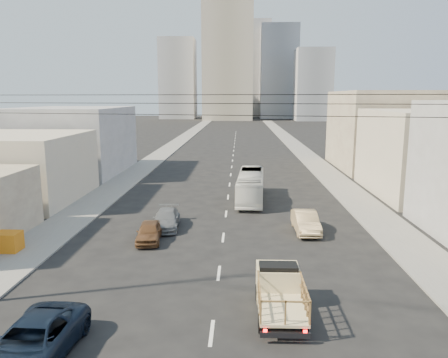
# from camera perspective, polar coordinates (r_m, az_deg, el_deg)

# --- Properties ---
(sidewalk_left) EXTENTS (3.50, 180.00, 0.12)m
(sidewalk_left) POSITION_cam_1_polar(r_m,az_deg,el_deg) (85.34, -6.59, 4.41)
(sidewalk_left) COLOR slate
(sidewalk_left) RESTS_ON ground
(sidewalk_right) EXTENTS (3.50, 180.00, 0.12)m
(sidewalk_right) POSITION_cam_1_polar(r_m,az_deg,el_deg) (85.04, 9.31, 4.31)
(sidewalk_right) COLOR slate
(sidewalk_right) RESTS_ON ground
(lane_dashes) EXTENTS (0.15, 104.00, 0.01)m
(lane_dashes) POSITION_cam_1_polar(r_m,az_deg,el_deg) (67.51, 1.16, 2.79)
(lane_dashes) COLOR silver
(lane_dashes) RESTS_ON ground
(flatbed_pickup) EXTENTS (1.95, 4.41, 1.90)m
(flatbed_pickup) POSITION_cam_1_polar(r_m,az_deg,el_deg) (19.45, 7.29, -14.13)
(flatbed_pickup) COLOR beige
(flatbed_pickup) RESTS_ON ground
(navy_pickup) EXTENTS (2.70, 5.43, 1.48)m
(navy_pickup) POSITION_cam_1_polar(r_m,az_deg,el_deg) (17.71, -23.73, -18.93)
(navy_pickup) COLOR black
(navy_pickup) RESTS_ON ground
(city_bus) EXTENTS (2.75, 9.63, 2.65)m
(city_bus) POSITION_cam_1_polar(r_m,az_deg,el_deg) (39.48, 3.50, -0.91)
(city_bus) COLOR silver
(city_bus) RESTS_ON ground
(sedan_brown) EXTENTS (1.86, 3.86, 1.27)m
(sedan_brown) POSITION_cam_1_polar(r_m,az_deg,el_deg) (28.86, -9.76, -6.81)
(sedan_brown) COLOR brown
(sedan_brown) RESTS_ON ground
(sedan_tan) EXTENTS (1.63, 4.40, 1.44)m
(sedan_tan) POSITION_cam_1_polar(r_m,az_deg,el_deg) (30.89, 10.63, -5.51)
(sedan_tan) COLOR tan
(sedan_tan) RESTS_ON ground
(sedan_grey) EXTENTS (2.07, 4.51, 1.28)m
(sedan_grey) POSITION_cam_1_polar(r_m,az_deg,el_deg) (31.59, -7.55, -5.21)
(sedan_grey) COLOR slate
(sedan_grey) RESTS_ON ground
(overhead_wires) EXTENTS (23.01, 5.02, 0.72)m
(overhead_wires) POSITION_cam_1_polar(r_m,az_deg,el_deg) (15.41, -1.92, 9.71)
(overhead_wires) COLOR black
(overhead_wires) RESTS_ON ground
(crate_stack) EXTENTS (1.80, 1.20, 1.14)m
(crate_stack) POSITION_cam_1_polar(r_m,az_deg,el_deg) (29.54, -26.70, -7.31)
(crate_stack) COLOR orange
(crate_stack) RESTS_ON sidewalk_left
(bldg_right_mid) EXTENTS (11.00, 14.00, 8.00)m
(bldg_right_mid) POSITION_cam_1_polar(r_m,az_deg,el_deg) (46.05, 25.70, 3.08)
(bldg_right_mid) COLOR beige
(bldg_right_mid) RESTS_ON ground
(bldg_right_far) EXTENTS (12.00, 16.00, 10.00)m
(bldg_right_far) POSITION_cam_1_polar(r_m,az_deg,el_deg) (61.04, 20.26, 6.02)
(bldg_right_far) COLOR gray
(bldg_right_far) RESTS_ON ground
(bldg_left_mid) EXTENTS (11.00, 12.00, 6.00)m
(bldg_left_mid) POSITION_cam_1_polar(r_m,az_deg,el_deg) (43.31, -25.56, 1.34)
(bldg_left_mid) COLOR beige
(bldg_left_mid) RESTS_ON ground
(bldg_left_far) EXTENTS (12.00, 16.00, 8.00)m
(bldg_left_far) POSITION_cam_1_polar(r_m,az_deg,el_deg) (56.97, -19.16, 4.80)
(bldg_left_far) COLOR gray
(bldg_left_far) RESTS_ON ground
(high_rise_tower) EXTENTS (20.00, 20.00, 60.00)m
(high_rise_tower) POSITION_cam_1_polar(r_m,az_deg,el_deg) (185.11, 0.52, 17.08)
(high_rise_tower) COLOR tan
(high_rise_tower) RESTS_ON ground
(midrise_ne) EXTENTS (16.00, 16.00, 40.00)m
(midrise_ne) POSITION_cam_1_polar(r_m,az_deg,el_deg) (199.88, 7.14, 13.65)
(midrise_ne) COLOR gray
(midrise_ne) RESTS_ON ground
(midrise_nw) EXTENTS (15.00, 15.00, 34.00)m
(midrise_nw) POSITION_cam_1_polar(r_m,az_deg,el_deg) (195.91, -6.01, 12.85)
(midrise_nw) COLOR gray
(midrise_nw) RESTS_ON ground
(midrise_back) EXTENTS (18.00, 18.00, 44.00)m
(midrise_back) POSITION_cam_1_polar(r_m,az_deg,el_deg) (214.31, 3.50, 14.03)
(midrise_back) COLOR gray
(midrise_back) RESTS_ON ground
(midrise_east) EXTENTS (14.00, 14.00, 28.00)m
(midrise_east) POSITION_cam_1_polar(r_m,az_deg,el_deg) (181.26, 11.52, 11.94)
(midrise_east) COLOR gray
(midrise_east) RESTS_ON ground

